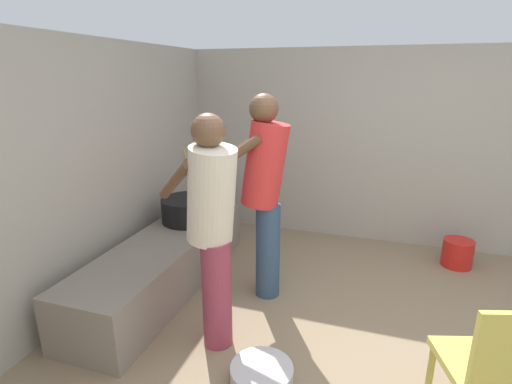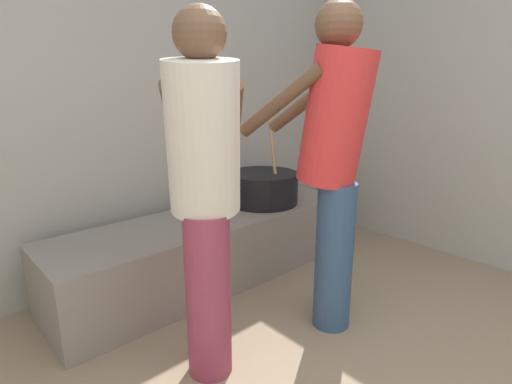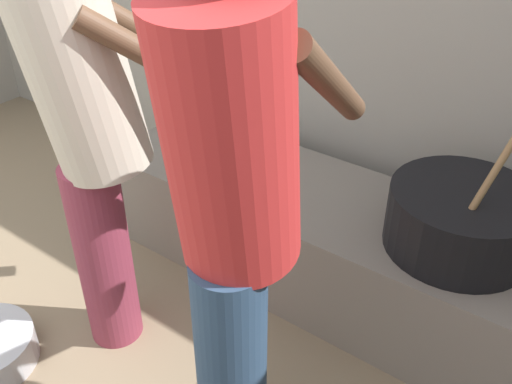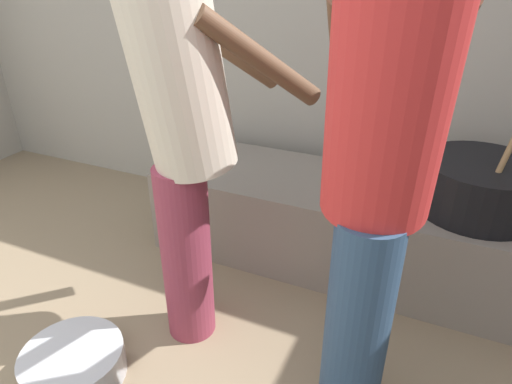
{
  "view_description": "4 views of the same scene",
  "coord_description": "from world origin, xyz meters",
  "px_view_note": "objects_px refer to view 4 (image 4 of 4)",
  "views": [
    {
      "loc": [
        -2.02,
        0.2,
        1.8
      ],
      "look_at": [
        0.83,
        1.13,
        0.89
      ],
      "focal_mm": 27.18,
      "sensor_mm": 36.0,
      "label": 1
    },
    {
      "loc": [
        -0.83,
        -0.15,
        1.29
      ],
      "look_at": [
        0.71,
        1.53,
        0.67
      ],
      "focal_mm": 28.04,
      "sensor_mm": 36.0,
      "label": 2
    },
    {
      "loc": [
        1.48,
        0.2,
        1.71
      ],
      "look_at": [
        0.6,
        1.4,
        0.74
      ],
      "focal_mm": 39.65,
      "sensor_mm": 36.0,
      "label": 3
    },
    {
      "loc": [
        0.93,
        -0.06,
        1.43
      ],
      "look_at": [
        0.35,
        1.26,
        0.68
      ],
      "focal_mm": 31.44,
      "sensor_mm": 36.0,
      "label": 4
    }
  ],
  "objects_px": {
    "cook_in_cream_shirt": "(185,129)",
    "cook_in_red_shirt": "(380,162)",
    "cooking_pot_main": "(480,186)",
    "metal_mixing_bowl": "(74,364)"
  },
  "relations": [
    {
      "from": "cooking_pot_main",
      "to": "cook_in_red_shirt",
      "type": "relative_size",
      "value": 0.41
    },
    {
      "from": "cook_in_cream_shirt",
      "to": "cook_in_red_shirt",
      "type": "bearing_deg",
      "value": -11.61
    },
    {
      "from": "metal_mixing_bowl",
      "to": "cook_in_cream_shirt",
      "type": "bearing_deg",
      "value": 55.51
    },
    {
      "from": "cook_in_cream_shirt",
      "to": "metal_mixing_bowl",
      "type": "height_order",
      "value": "cook_in_cream_shirt"
    },
    {
      "from": "cook_in_cream_shirt",
      "to": "cooking_pot_main",
      "type": "bearing_deg",
      "value": 35.22
    },
    {
      "from": "cook_in_cream_shirt",
      "to": "cook_in_red_shirt",
      "type": "relative_size",
      "value": 0.95
    },
    {
      "from": "cook_in_cream_shirt",
      "to": "cook_in_red_shirt",
      "type": "height_order",
      "value": "cook_in_red_shirt"
    },
    {
      "from": "cook_in_cream_shirt",
      "to": "cook_in_red_shirt",
      "type": "distance_m",
      "value": 0.7
    },
    {
      "from": "cooking_pot_main",
      "to": "metal_mixing_bowl",
      "type": "xyz_separation_m",
      "value": [
        -1.31,
        -1.15,
        -0.5
      ]
    },
    {
      "from": "cooking_pot_main",
      "to": "cook_in_red_shirt",
      "type": "height_order",
      "value": "cook_in_red_shirt"
    }
  ]
}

